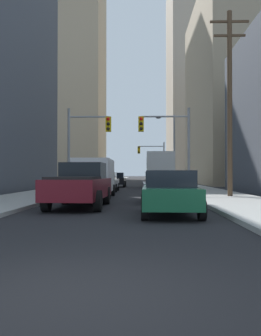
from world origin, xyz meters
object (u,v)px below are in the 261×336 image
at_px(city_bus, 159,169).
at_px(pickup_truck_maroon, 80,185).
at_px(traffic_signal_near_left, 87,137).
at_px(traffic_signal_far_right, 152,156).
at_px(traffic_signal_near_right, 167,136).
at_px(cargo_van_white, 95,176).
at_px(sedan_silver, 106,182).
at_px(sedan_grey, 161,187).
at_px(sedan_black, 116,180).
at_px(sedan_green, 170,193).

distance_m(city_bus, pickup_truck_maroon, 23.37).
height_order(traffic_signal_near_left, traffic_signal_far_right, same).
relative_size(traffic_signal_near_left, traffic_signal_near_right, 1.00).
height_order(cargo_van_white, traffic_signal_near_left, traffic_signal_near_left).
height_order(city_bus, traffic_signal_far_right, traffic_signal_far_right).
distance_m(pickup_truck_maroon, traffic_signal_near_left, 10.83).
relative_size(sedan_silver, traffic_signal_far_right, 0.70).
relative_size(traffic_signal_near_left, traffic_signal_far_right, 1.00).
xyz_separation_m(cargo_van_white, sedan_silver, (-0.04, 7.39, -0.52)).
relative_size(sedan_grey, sedan_black, 1.00).
bearing_deg(pickup_truck_maroon, city_bus, 79.19).
relative_size(sedan_grey, traffic_signal_near_right, 0.70).
relative_size(cargo_van_white, sedan_silver, 1.24).
bearing_deg(sedan_green, sedan_black, 97.69).
bearing_deg(traffic_signal_near_right, sedan_silver, 142.41).
bearing_deg(sedan_black, sedan_grey, -80.22).
distance_m(traffic_signal_near_left, traffic_signal_far_right, 28.82).
distance_m(cargo_van_white, traffic_signal_near_right, 6.56).
distance_m(cargo_van_white, sedan_green, 10.17).
xyz_separation_m(sedan_grey, traffic_signal_far_right, (0.65, 35.99, 3.28)).
relative_size(city_bus, traffic_signal_near_left, 1.92).
distance_m(sedan_black, traffic_signal_far_right, 16.01).
distance_m(pickup_truck_maroon, sedan_grey, 4.42).
bearing_deg(sedan_silver, sedan_green, -77.36).
bearing_deg(sedan_black, city_bus, -7.72).
relative_size(sedan_grey, traffic_signal_near_left, 0.70).
bearing_deg(cargo_van_white, pickup_truck_maroon, -88.23).
height_order(pickup_truck_maroon, traffic_signal_far_right, traffic_signal_far_right).
relative_size(sedan_green, sedan_black, 1.01).
distance_m(traffic_signal_near_left, traffic_signal_near_right, 5.59).
distance_m(sedan_silver, traffic_signal_far_right, 25.37).
bearing_deg(pickup_truck_maroon, traffic_signal_near_left, 96.87).
distance_m(sedan_silver, traffic_signal_near_left, 4.90).
relative_size(sedan_black, traffic_signal_far_right, 0.70).
height_order(sedan_black, traffic_signal_far_right, traffic_signal_far_right).
height_order(cargo_van_white, traffic_signal_near_right, traffic_signal_near_right).
height_order(sedan_grey, sedan_silver, same).
relative_size(sedan_grey, traffic_signal_far_right, 0.70).
relative_size(cargo_van_white, traffic_signal_far_right, 0.87).
distance_m(pickup_truck_maroon, traffic_signal_far_right, 38.97).
distance_m(pickup_truck_maroon, traffic_signal_near_right, 11.61).
xyz_separation_m(sedan_silver, traffic_signal_near_left, (-1.00, -3.54, 3.24)).
relative_size(cargo_van_white, traffic_signal_near_right, 0.87).
height_order(city_bus, sedan_black, city_bus).
relative_size(cargo_van_white, sedan_grey, 1.24).
distance_m(sedan_grey, sedan_silver, 11.85).
xyz_separation_m(pickup_truck_maroon, sedan_green, (3.53, -2.99, -0.16)).
xyz_separation_m(pickup_truck_maroon, sedan_silver, (-0.24, 13.85, -0.16)).
xyz_separation_m(cargo_van_white, sedan_green, (3.73, -9.45, -0.52)).
xyz_separation_m(sedan_green, sedan_black, (-3.58, 26.53, 0.00)).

